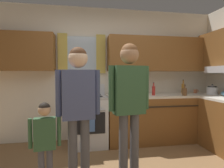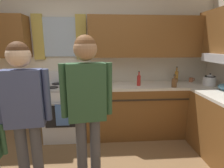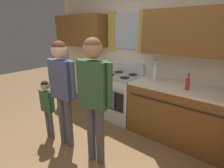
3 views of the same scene
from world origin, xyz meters
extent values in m
cube|color=silver|center=(0.00, 1.90, 1.30)|extent=(4.60, 0.10, 2.60)
cube|color=silver|center=(-0.42, 1.83, 1.70)|extent=(0.55, 0.03, 0.66)
cube|color=gold|center=(-0.78, 1.82, 1.70)|extent=(0.18, 0.04, 0.76)
cube|color=gold|center=(-0.05, 1.82, 1.70)|extent=(0.18, 0.04, 0.76)
cube|color=brown|center=(-1.61, 1.69, 1.70)|extent=(1.39, 0.32, 0.67)
cube|color=brown|center=(1.19, 1.69, 1.70)|extent=(2.22, 0.32, 0.67)
cube|color=brown|center=(1.17, 1.54, 0.43)|extent=(2.27, 0.62, 0.86)
cube|color=silver|center=(1.17, 1.54, 0.88)|extent=(2.27, 0.62, 0.04)
cube|color=#2D2319|center=(1.17, 1.23, 0.72)|extent=(2.15, 0.01, 0.02)
cube|color=silver|center=(-0.32, 1.54, 0.43)|extent=(0.67, 0.62, 0.86)
cube|color=black|center=(-0.32, 1.23, 0.48)|extent=(0.55, 0.01, 0.36)
cylinder|color=#ADADB2|center=(-0.32, 1.20, 0.70)|extent=(0.55, 0.02, 0.02)
cube|color=#ADADB2|center=(-0.32, 1.54, 0.88)|extent=(0.67, 0.62, 0.04)
cube|color=silver|center=(-0.32, 1.81, 1.00)|extent=(0.67, 0.08, 0.20)
cylinder|color=black|center=(-0.49, 1.40, 0.91)|extent=(0.17, 0.17, 0.01)
cylinder|color=black|center=(-0.16, 1.40, 0.91)|extent=(0.17, 0.17, 0.01)
cylinder|color=black|center=(-0.49, 1.68, 0.91)|extent=(0.17, 0.17, 0.01)
cylinder|color=black|center=(-0.16, 1.68, 0.91)|extent=(0.17, 0.17, 0.01)
cube|color=#4C72B7|center=(-0.32, 1.19, 0.52)|extent=(0.20, 0.02, 0.34)
cylinder|color=red|center=(0.91, 1.46, 0.99)|extent=(0.06, 0.06, 0.17)
cylinder|color=red|center=(0.91, 1.46, 1.10)|extent=(0.02, 0.02, 0.06)
cylinder|color=#3F382D|center=(0.91, 1.46, 1.14)|extent=(0.03, 0.03, 0.02)
cylinder|color=brown|center=(1.45, 1.31, 0.97)|extent=(0.08, 0.08, 0.14)
cylinder|color=brown|center=(1.45, 1.31, 1.06)|extent=(0.03, 0.03, 0.05)
cylinder|color=#3F382D|center=(1.45, 1.31, 1.10)|extent=(0.04, 0.04, 0.02)
cylinder|color=silver|center=(0.35, 1.57, 1.03)|extent=(0.07, 0.07, 0.26)
cylinder|color=silver|center=(0.35, 1.57, 1.21)|extent=(0.03, 0.03, 0.09)
cylinder|color=#3F382D|center=(0.35, 1.57, 1.26)|extent=(0.03, 0.03, 0.02)
cylinder|color=#B27223|center=(1.65, 1.68, 1.00)|extent=(0.06, 0.06, 0.20)
cylinder|color=#B27223|center=(1.65, 1.68, 1.14)|extent=(0.02, 0.02, 0.07)
cylinder|color=#3F382D|center=(1.65, 1.68, 1.18)|extent=(0.03, 0.03, 0.02)
cylinder|color=#B76642|center=(1.93, 1.69, 0.94)|extent=(0.07, 0.07, 0.08)
torus|color=#B76642|center=(1.98, 1.69, 0.94)|extent=(0.06, 0.01, 0.06)
cylinder|color=silver|center=(2.09, 1.39, 0.97)|extent=(0.20, 0.20, 0.14)
cone|color=silver|center=(2.09, 1.39, 1.06)|extent=(0.18, 0.18, 0.05)
sphere|color=black|center=(2.09, 1.39, 1.09)|extent=(0.02, 0.02, 0.02)
cone|color=silver|center=(2.22, 1.39, 1.00)|extent=(0.09, 0.04, 0.07)
torus|color=black|center=(2.09, 1.39, 1.05)|extent=(0.17, 0.17, 0.02)
cylinder|color=#4C4C51|center=(-0.40, 0.32, 0.39)|extent=(0.11, 0.11, 0.79)
cylinder|color=#4C4C51|center=(-0.54, 0.30, 0.39)|extent=(0.11, 0.11, 0.79)
cube|color=#47517A|center=(-0.47, 0.31, 1.07)|extent=(0.38, 0.19, 0.56)
cylinder|color=#47517A|center=(-0.26, 0.33, 1.09)|extent=(0.07, 0.07, 0.51)
cylinder|color=#47517A|center=(-0.69, 0.28, 1.09)|extent=(0.07, 0.07, 0.51)
sphere|color=beige|center=(-0.47, 0.31, 1.47)|extent=(0.22, 0.22, 0.22)
sphere|color=#4C2D19|center=(-0.47, 0.31, 1.50)|extent=(0.20, 0.20, 0.20)
cylinder|color=#4C4C51|center=(0.20, 0.35, 0.41)|extent=(0.11, 0.11, 0.82)
cylinder|color=#4C4C51|center=(0.06, 0.33, 0.41)|extent=(0.11, 0.11, 0.82)
cube|color=#335938|center=(0.13, 0.34, 1.11)|extent=(0.39, 0.21, 0.58)
cylinder|color=#335938|center=(0.35, 0.37, 1.13)|extent=(0.07, 0.07, 0.53)
cylinder|color=#335938|center=(-0.09, 0.31, 1.13)|extent=(0.07, 0.07, 0.53)
sphere|color=#A87A56|center=(0.13, 0.34, 1.53)|extent=(0.22, 0.22, 0.22)
sphere|color=brown|center=(0.13, 0.34, 1.56)|extent=(0.21, 0.21, 0.21)
cube|color=#335938|center=(-0.83, 0.24, 0.66)|extent=(0.23, 0.12, 0.34)
cylinder|color=#335938|center=(-0.68, 0.26, 0.67)|extent=(0.04, 0.04, 0.32)
cylinder|color=#335938|center=(-0.97, 0.23, 0.67)|extent=(0.04, 0.04, 0.32)
sphere|color=tan|center=(-0.83, 0.24, 0.92)|extent=(0.13, 0.13, 0.13)
sphere|color=black|center=(-0.83, 0.24, 0.93)|extent=(0.12, 0.12, 0.12)
camera|label=1|loc=(-0.44, -1.76, 1.29)|focal=29.01mm
camera|label=2|loc=(0.26, -1.34, 1.57)|focal=27.92mm
camera|label=3|loc=(1.54, -1.07, 1.75)|focal=27.79mm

